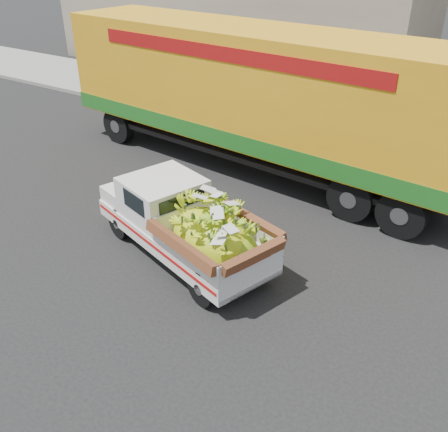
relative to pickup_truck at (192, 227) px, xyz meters
The scene contains 6 objects.
ground 1.07m from the pickup_truck, 146.55° to the right, with size 100.00×100.00×0.00m, color black.
curb 7.23m from the pickup_truck, 94.75° to the left, with size 60.00×0.25×0.15m, color gray.
sidewalk 9.32m from the pickup_truck, 93.68° to the left, with size 60.00×4.00×0.14m, color gray.
building_left 17.52m from the pickup_truck, 119.54° to the left, with size 18.00×6.00×5.00m, color gray.
pickup_truck is the anchor object (origin of this frame).
semi_trailer 5.08m from the pickup_truck, 106.17° to the left, with size 12.04×3.55×3.80m.
Camera 1 is at (5.78, -6.28, 5.83)m, focal length 40.00 mm.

